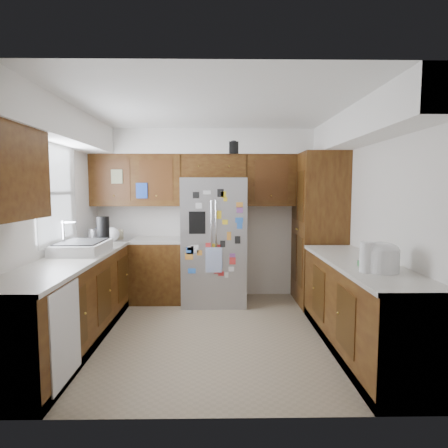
% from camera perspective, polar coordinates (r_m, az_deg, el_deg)
% --- Properties ---
extents(floor, '(3.60, 3.60, 0.00)m').
position_cam_1_polar(floor, '(4.47, -1.68, -16.30)').
color(floor, tan).
rests_on(floor, ground).
extents(room_shell, '(3.64, 3.24, 2.52)m').
position_cam_1_polar(room_shell, '(4.52, -3.03, 7.55)').
color(room_shell, silver).
rests_on(room_shell, ground).
extents(left_counter_run, '(1.36, 3.20, 0.92)m').
position_cam_1_polar(left_counter_run, '(4.58, -19.27, -10.39)').
color(left_counter_run, '#3B1B0B').
rests_on(left_counter_run, ground).
extents(right_counter_run, '(0.63, 2.25, 0.92)m').
position_cam_1_polar(right_counter_run, '(4.13, 19.99, -12.25)').
color(right_counter_run, '#3B1B0B').
rests_on(right_counter_run, ground).
extents(pantry, '(0.60, 0.90, 2.15)m').
position_cam_1_polar(pantry, '(5.52, 14.22, -0.77)').
color(pantry, '#3B1B0B').
rests_on(pantry, ground).
extents(fridge, '(0.90, 0.79, 1.80)m').
position_cam_1_polar(fridge, '(5.41, -1.53, -2.60)').
color(fridge, '#96969B').
rests_on(fridge, ground).
extents(bridge_cabinet, '(0.96, 0.34, 0.35)m').
position_cam_1_polar(bridge_cabinet, '(5.59, -1.53, 8.70)').
color(bridge_cabinet, '#3B1B0B').
rests_on(bridge_cabinet, fridge).
extents(fridge_top_items, '(0.94, 0.39, 0.26)m').
position_cam_1_polar(fridge_top_items, '(5.58, -1.57, 11.77)').
color(fridge_top_items, '#1B2EB4').
rests_on(fridge_top_items, bridge_cabinet).
extents(sink_assembly, '(0.52, 0.70, 0.37)m').
position_cam_1_polar(sink_assembly, '(4.57, -20.85, -3.31)').
color(sink_assembly, white).
rests_on(sink_assembly, left_counter_run).
extents(left_counter_clutter, '(0.36, 0.87, 0.38)m').
position_cam_1_polar(left_counter_clutter, '(5.25, -17.71, -1.44)').
color(left_counter_clutter, black).
rests_on(left_counter_clutter, left_counter_run).
extents(rice_cooker, '(0.31, 0.30, 0.26)m').
position_cam_1_polar(rice_cooker, '(3.58, 22.86, -4.56)').
color(rice_cooker, silver).
rests_on(rice_cooker, right_counter_run).
extents(paper_towel, '(0.12, 0.12, 0.27)m').
position_cam_1_polar(paper_towel, '(3.51, 20.91, -4.73)').
color(paper_towel, white).
rests_on(paper_towel, right_counter_run).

